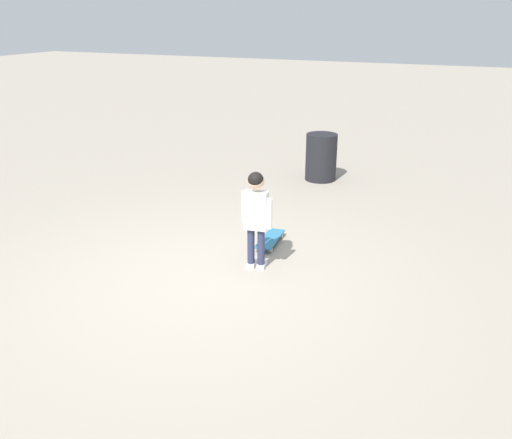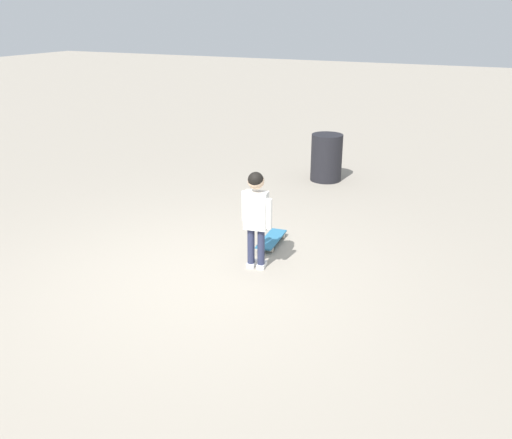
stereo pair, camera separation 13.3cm
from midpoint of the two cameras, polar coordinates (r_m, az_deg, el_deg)
The scene contains 4 objects.
ground_plane at distance 5.62m, azimuth -6.68°, elevation -6.32°, with size 50.00×50.00×0.00m, color #9E9384.
child_person at distance 5.58m, azimuth -0.68°, elevation 1.02°, with size 0.21×0.39×1.06m.
skateboard at distance 6.39m, azimuth 0.88°, elevation -2.09°, with size 0.63×0.25×0.07m.
trash_bin at distance 8.82m, azimuth 6.39°, elevation 6.50°, with size 0.50×0.50×0.74m, color black.
Camera 1 is at (4.30, 2.52, 2.57)m, focal length 38.27 mm.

